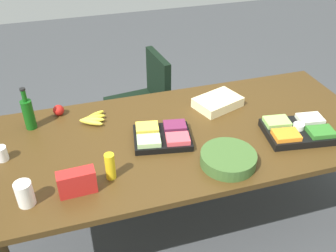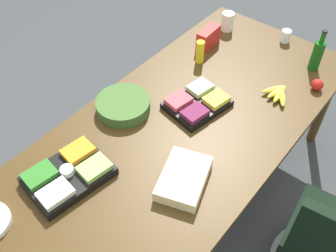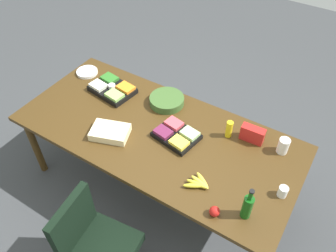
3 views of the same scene
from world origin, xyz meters
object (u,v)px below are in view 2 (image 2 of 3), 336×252
at_px(paper_cup, 286,36).
at_px(conference_table, 183,133).
at_px(veggie_tray, 68,174).
at_px(wine_bottle, 317,55).
at_px(apple_red, 317,85).
at_px(fruit_platter, 197,103).
at_px(salad_bowl, 123,105).
at_px(mustard_bottle, 200,52).
at_px(banana_bunch, 278,93).
at_px(mayo_jar, 228,21).
at_px(office_chair, 326,249).
at_px(sheet_cake, 184,178).
at_px(chip_bag_red, 208,38).

bearing_deg(paper_cup, conference_table, -2.89).
height_order(veggie_tray, wine_bottle, wine_bottle).
xyz_separation_m(veggie_tray, apple_red, (-1.47, 0.70, 0.00)).
height_order(paper_cup, fruit_platter, paper_cup).
distance_m(salad_bowl, apple_red, 1.24).
xyz_separation_m(mustard_bottle, banana_bunch, (-0.03, 0.59, -0.06)).
height_order(mustard_bottle, mayo_jar, mustard_bottle).
bearing_deg(salad_bowl, conference_table, 108.69).
distance_m(conference_table, mayo_jar, 1.08).
bearing_deg(mustard_bottle, mayo_jar, -170.95).
bearing_deg(office_chair, apple_red, -143.57).
distance_m(sheet_cake, mustard_bottle, 1.02).
distance_m(office_chair, apple_red, 1.00).
xyz_separation_m(chip_bag_red, apple_red, (-0.05, 0.81, -0.03)).
bearing_deg(fruit_platter, paper_cup, 174.63).
height_order(office_chair, sheet_cake, office_chair).
distance_m(paper_cup, wine_bottle, 0.35).
bearing_deg(banana_bunch, paper_cup, -156.35).
bearing_deg(mayo_jar, apple_red, 75.64).
xyz_separation_m(fruit_platter, banana_bunch, (-0.40, 0.34, -0.01)).
distance_m(paper_cup, veggie_tray, 1.84).
relative_size(conference_table, mayo_jar, 18.03).
height_order(conference_table, salad_bowl, salad_bowl).
xyz_separation_m(office_chair, chip_bag_red, (-0.65, -1.33, 0.52)).
xyz_separation_m(paper_cup, sheet_cake, (1.46, 0.19, -0.01)).
xyz_separation_m(chip_bag_red, mayo_jar, (-0.26, -0.01, -0.00)).
bearing_deg(wine_bottle, fruit_platter, -26.01).
bearing_deg(banana_bunch, office_chair, 54.25).
xyz_separation_m(wine_bottle, banana_bunch, (0.40, -0.05, -0.09)).
relative_size(chip_bag_red, mustard_bottle, 1.22).
xyz_separation_m(paper_cup, banana_bunch, (0.57, 0.25, -0.02)).
bearing_deg(salad_bowl, chip_bag_red, 178.86).
distance_m(chip_bag_red, mustard_bottle, 0.20).
height_order(chip_bag_red, wine_bottle, wine_bottle).
height_order(fruit_platter, apple_red, apple_red).
bearing_deg(banana_bunch, apple_red, 143.29).
xyz_separation_m(sheet_cake, wine_bottle, (-1.30, 0.11, 0.08)).
height_order(paper_cup, wine_bottle, wine_bottle).
bearing_deg(fruit_platter, wine_bottle, 153.99).
distance_m(conference_table, chip_bag_red, 0.83).
relative_size(conference_table, apple_red, 33.09).
distance_m(sheet_cake, salad_bowl, 0.64).
xyz_separation_m(conference_table, veggie_tray, (0.67, -0.23, 0.10)).
distance_m(veggie_tray, wine_bottle, 1.76).
bearing_deg(office_chair, wine_bottle, -144.79).
xyz_separation_m(office_chair, salad_bowl, (0.21, -1.35, 0.48)).
bearing_deg(office_chair, mayo_jar, -124.28).
relative_size(sheet_cake, mayo_jar, 2.29).
height_order(paper_cup, mayo_jar, mayo_jar).
height_order(paper_cup, chip_bag_red, chip_bag_red).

